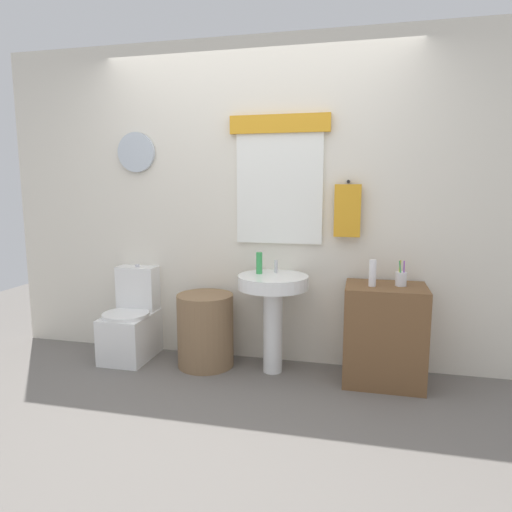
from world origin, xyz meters
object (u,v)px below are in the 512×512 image
Objects in this scene: laundry_hamper at (205,330)px; lotion_bottle at (373,273)px; wooden_cabinet at (384,334)px; toilet at (132,323)px; soap_bottle at (259,263)px; toothbrush_cup at (401,279)px; pedestal_sink at (273,298)px.

laundry_hamper is 3.07× the size of lotion_bottle.
wooden_cabinet reaches higher than laundry_hamper.
soap_bottle is at bearing 0.60° from toilet.
soap_bottle reaches higher than toilet.
wooden_cabinet is 0.47m from lotion_bottle.
toothbrush_cup is at bearing 0.76° from laundry_hamper.
pedestal_sink is at bearing -22.62° from soap_bottle.
laundry_hamper is 0.81× the size of wooden_cabinet.
lotion_bottle is at bearing -158.37° from wooden_cabinet.
soap_bottle is at bearing 173.99° from lotion_bottle.
toilet is at bearing 178.93° from wooden_cabinet.
soap_bottle is at bearing 178.36° from toothbrush_cup.
soap_bottle reaches higher than laundry_hamper.
lotion_bottle is at bearing -1.78° from laundry_hamper.
laundry_hamper is 0.77× the size of pedestal_sink.
laundry_hamper is (0.67, -0.04, 0.00)m from toilet.
toilet is 4.06× the size of lotion_bottle.
pedestal_sink is 0.77m from lotion_bottle.
laundry_hamper is at bearing -173.43° from soap_bottle.
toilet is at bearing 178.21° from pedestal_sink.
lotion_bottle reaches higher than toilet.
laundry_hamper is at bearing -3.27° from toilet.
lotion_bottle is at bearing -2.29° from toilet.
toilet is 4.61× the size of soap_bottle.
toilet reaches higher than wooden_cabinet.
pedestal_sink is 0.86m from wooden_cabinet.
toilet is 2.06m from wooden_cabinet.
toilet is 2.03m from lotion_bottle.
wooden_cabinet is 3.82× the size of lotion_bottle.
soap_bottle is at bearing 157.38° from pedestal_sink.
laundry_hamper is 3.18× the size of toothbrush_cup.
lotion_bottle is (0.85, -0.09, -0.03)m from soap_bottle.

